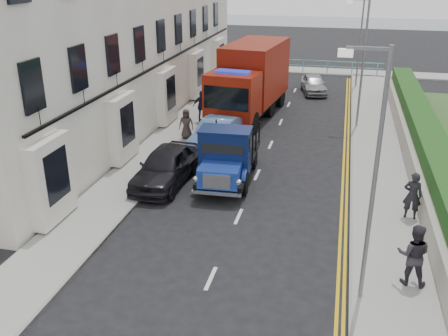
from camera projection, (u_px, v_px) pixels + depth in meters
The scene contains 21 objects.
ground at pixel (226, 244), 16.65m from camera, with size 120.00×120.00×0.00m, color black.
pavement_west at pixel (168, 142), 25.82m from camera, with size 2.40×38.00×0.12m, color gray.
pavement_east at pixel (379, 160), 23.56m from camera, with size 2.60×38.00×0.12m, color gray.
promenade at pixel (304, 70), 42.66m from camera, with size 30.00×2.50×0.12m, color gray.
sea_plane at pixel (323, 27), 70.51m from camera, with size 120.00×120.00×0.00m, color slate.
garden_east at pixel (424, 146), 22.83m from camera, with size 1.45×28.00×1.75m.
seafront_railing at pixel (303, 66), 41.74m from camera, with size 13.00×0.08×1.11m.
lamp_near at pixel (371, 167), 12.42m from camera, with size 1.23×0.18×7.00m.
lamp_mid at pixel (361, 56), 26.78m from camera, with size 1.23×0.18×7.00m.
lamp_far at pixel (359, 32), 35.76m from camera, with size 1.23×0.18×7.00m.
bedford_lorry at pixel (226, 159), 20.69m from camera, with size 2.32×5.33×2.47m.
red_lorry at pixel (251, 79), 29.56m from camera, with size 3.69×8.41×4.27m.
parked_car_front at pixel (166, 166), 20.92m from camera, with size 1.85×4.61×1.57m, color black.
parked_car_mid at pixel (216, 134), 24.87m from camera, with size 1.56×4.47×1.47m, color #5A82C1.
parked_car_rear at pixel (237, 109), 29.32m from camera, with size 1.91×4.69×1.36m, color silver.
seafront_car_left at pixel (262, 81), 35.95m from camera, with size 2.36×5.13×1.42m, color black.
seafront_car_right at pixel (314, 84), 35.38m from camera, with size 1.54×3.83×1.31m, color #99989D.
pedestrian_east_near at pixel (413, 195), 17.80m from camera, with size 0.65×0.42×1.77m, color black.
pedestrian_east_far at pixel (413, 255), 14.10m from camera, with size 0.92×0.71×1.88m, color #2F2A34.
pedestrian_west_near at pixel (202, 106), 28.57m from camera, with size 1.06×0.44×1.81m, color #1D1E34.
pedestrian_west_far at pixel (186, 124), 25.90m from camera, with size 0.77×0.50×1.58m, color #3A2D2A.
Camera 1 is at (3.28, -14.01, 8.75)m, focal length 40.00 mm.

